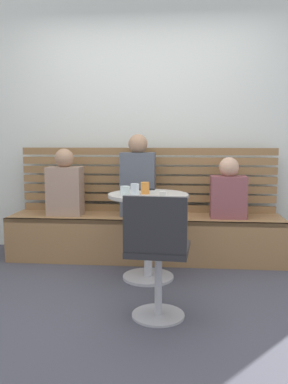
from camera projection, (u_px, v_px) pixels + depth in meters
ground at (130, 307)px, 2.90m from camera, size 8.00×8.00×0.00m
back_wall at (149, 115)px, 4.33m from camera, size 5.20×0.10×2.90m
booth_bench at (145, 237)px, 4.06m from camera, size 2.70×0.52×0.44m
booth_backrest at (147, 180)px, 4.22m from camera, size 2.65×0.04×0.67m
cafe_table at (148, 219)px, 3.45m from camera, size 0.68×0.68×0.74m
white_chair at (157, 252)px, 2.64m from camera, size 0.43×0.43×0.85m
person_adult at (138, 179)px, 4.01m from camera, size 0.34×0.22×0.81m
person_child_left at (65, 186)px, 4.05m from camera, size 0.34×0.22×0.66m
person_child_middle at (228, 191)px, 3.91m from camera, size 0.34×0.22×0.59m
cup_espresso_small at (163, 195)px, 3.16m from camera, size 0.06×0.06×0.05m
cup_tumbler_orange at (145, 188)px, 3.40m from camera, size 0.07×0.07×0.10m
cup_water_clear at (135, 191)px, 3.20m from camera, size 0.07×0.07×0.11m
cup_glass_short at (125, 191)px, 3.28m from camera, size 0.08×0.08×0.08m
phone_on_table at (146, 190)px, 3.67m from camera, size 0.16×0.12×0.01m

